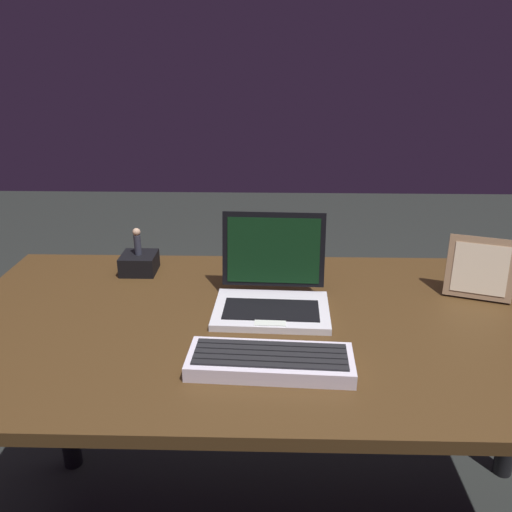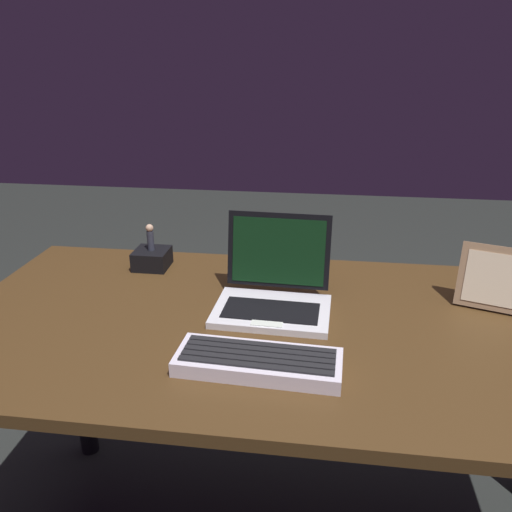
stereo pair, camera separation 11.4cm
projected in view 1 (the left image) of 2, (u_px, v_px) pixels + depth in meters
name	position (u px, v px, depth m)	size (l,w,h in m)	color
desk	(295.00, 359.00, 1.21)	(1.59, 0.78, 0.76)	#442D16
laptop_front	(272.00, 291.00, 1.22)	(0.28, 0.23, 0.21)	silver
external_keyboard	(270.00, 361.00, 0.99)	(0.33, 0.13, 0.03)	silver
photo_frame	(480.00, 268.00, 1.26)	(0.17, 0.10, 0.15)	#8C6D4F
figurine_stand	(139.00, 263.00, 1.42)	(0.09, 0.09, 0.05)	black
figurine	(137.00, 241.00, 1.39)	(0.02, 0.02, 0.08)	#303341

